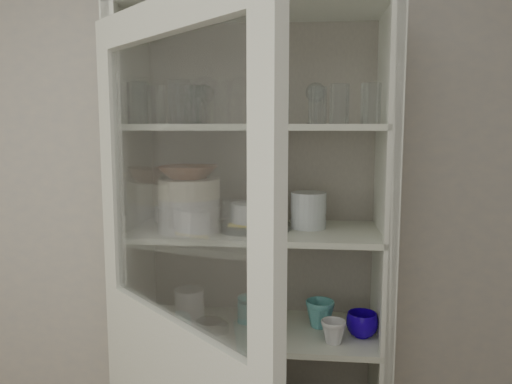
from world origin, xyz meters
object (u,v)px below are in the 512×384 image
Objects in this scene: goblet_3 at (315,102)px; mug_teal at (320,314)px; pantry_cabinet at (258,302)px; goblet_0 at (205,102)px; teal_jar at (248,310)px; measuring_cups at (210,326)px; goblet_1 at (197,103)px; mug_blue at (362,325)px; white_canister at (190,306)px; mug_white at (333,332)px; glass_platter at (253,226)px; goblet_2 at (278,101)px; white_ramekin at (253,212)px; plate_stack_front at (189,214)px; grey_bowl_stack at (308,210)px; cream_bowl at (189,188)px; yellow_trivet at (253,223)px; plate_stack_back at (178,213)px; terracotta_bowl at (189,172)px.

goblet_3 reaches higher than mug_teal.
goblet_0 is (-0.21, 0.03, 0.81)m from pantry_cabinet.
teal_jar is 0.18m from measuring_cups.
goblet_1 reaches higher than mug_blue.
teal_jar is at bearing -162.67° from goblet_3.
mug_teal is at bearing -8.83° from goblet_0.
mug_blue is 0.69m from white_canister.
goblet_3 is 1.93× the size of mug_white.
pantry_cabinet is 0.34m from glass_platter.
white_ramekin is (-0.09, -0.11, -0.43)m from goblet_2.
grey_bowl_stack reaches higher than plate_stack_front.
plate_stack_front is 0.46m from grey_bowl_stack.
plate_stack_front is 2.51× the size of mug_white.
yellow_trivet is (0.23, 0.07, -0.14)m from cream_bowl.
teal_jar is at bearing 175.35° from grey_bowl_stack.
yellow_trivet is 1.09× the size of grey_bowl_stack.
plate_stack_front is at bearing -149.49° from teal_jar.
white_canister is at bearing 107.54° from cream_bowl.
teal_jar is (0.21, -0.06, -0.84)m from goblet_1.
cream_bowl is 0.28m from yellow_trivet.
goblet_0 is 0.82m from white_canister.
glass_platter is (0.34, -0.15, -0.02)m from plate_stack_back.
terracotta_bowl is 2.23× the size of mug_white.
goblet_0 is 1.52× the size of mug_teal.
goblet_0 is 0.96m from mug_teal.
goblet_3 is at bearing 132.68° from mug_blue.
mug_blue is at bearing -5.65° from white_ramekin.
goblet_0 is at bearing 171.02° from pantry_cabinet.
grey_bowl_stack is (0.42, -0.07, -0.42)m from goblet_0.
white_ramekin reaches higher than mug_white.
white_ramekin is (0.23, 0.07, -0.10)m from cream_bowl.
mug_white is at bearing -151.18° from mug_blue.
terracotta_bowl is (-0.24, -0.14, 0.54)m from pantry_cabinet.
white_ramekin reaches higher than mug_teal.
glass_platter is 0.42m from measuring_cups.
teal_jar reaches higher than measuring_cups.
teal_jar is at bearing 129.82° from mug_white.
terracotta_bowl is at bearing -163.95° from white_ramekin.
mug_white is at bearing -6.73° from measuring_cups.
goblet_3 reaches higher than mug_white.
goblet_0 reaches higher than mug_blue.
goblet_1 is 0.98m from mug_teal.
pantry_cabinet reaches higher than goblet_1.
yellow_trivet is at bearing -98.56° from pantry_cabinet.
goblet_2 is 0.81× the size of cream_bowl.
plate_stack_back is 0.31m from terracotta_bowl.
pantry_cabinet is 0.48m from plate_stack_front.
goblet_2 reaches higher than plate_stack_front.
glass_platter is 0.01m from yellow_trivet.
goblet_3 is 0.88m from teal_jar.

